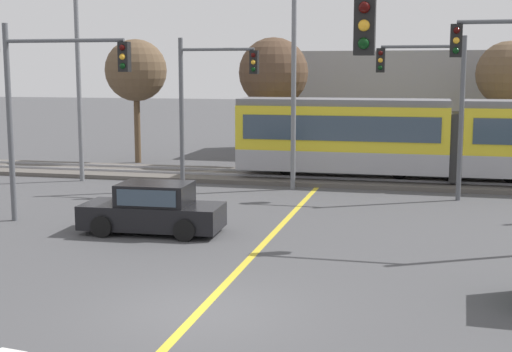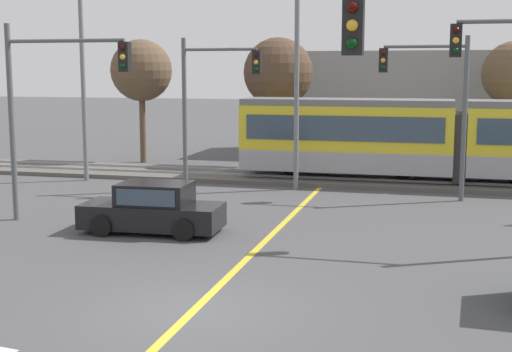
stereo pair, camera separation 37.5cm
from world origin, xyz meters
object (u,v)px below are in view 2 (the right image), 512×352
street_lamp_west (87,66)px  street_lamp_centre (301,62)px  bare_tree_far_west (141,71)px  traffic_light_far_right (436,93)px  bare_tree_west (278,73)px  traffic_light_far_left (209,92)px  traffic_light_near_right (507,109)px  traffic_light_mid_left (50,93)px  sedan_crossing (153,210)px  light_rail_tram (460,137)px

street_lamp_west → street_lamp_centre: 9.40m
street_lamp_west → bare_tree_far_west: size_ratio=1.38×
street_lamp_west → bare_tree_far_west: street_lamp_west is taller
traffic_light_far_right → street_lamp_west: 14.75m
street_lamp_west → bare_tree_west: (7.07, 6.22, -0.34)m
traffic_light_far_left → bare_tree_far_west: size_ratio=0.95×
traffic_light_near_right → bare_tree_far_west: traffic_light_near_right is taller
traffic_light_far_right → traffic_light_mid_left: traffic_light_mid_left is taller
sedan_crossing → street_lamp_west: size_ratio=0.48×
light_rail_tram → street_lamp_west: street_lamp_west is taller
traffic_light_far_right → traffic_light_far_left: bearing=-178.1°
light_rail_tram → traffic_light_far_left: 10.63m
street_lamp_centre → traffic_light_far_right: bearing=-10.5°
traffic_light_near_right → street_lamp_centre: size_ratio=0.71×
traffic_light_near_right → street_lamp_centre: 18.23m
light_rail_tram → street_lamp_west: size_ratio=2.09×
traffic_light_far_left → traffic_light_near_right: bearing=-58.0°
light_rail_tram → traffic_light_far_left: bearing=-158.4°
light_rail_tram → sedan_crossing: bearing=-128.9°
bare_tree_far_west → traffic_light_mid_left: bearing=-77.5°
traffic_light_far_right → street_lamp_centre: bearing=169.5°
light_rail_tram → street_lamp_centre: 7.49m
bare_tree_west → bare_tree_far_west: bearing=179.0°
sedan_crossing → street_lamp_centre: bearing=72.2°
traffic_light_mid_left → bare_tree_west: bearing=74.1°
light_rail_tram → traffic_light_near_right: size_ratio=2.81×
sedan_crossing → bare_tree_west: 15.49m
bare_tree_far_west → traffic_light_far_right: bearing=-26.3°
traffic_light_mid_left → traffic_light_far_left: 7.49m
light_rail_tram → bare_tree_far_west: (-15.94, 3.79, 2.73)m
light_rail_tram → traffic_light_far_right: size_ratio=3.04×
traffic_light_far_left → street_lamp_centre: size_ratio=0.66×
traffic_light_near_right → light_rail_tram: bearing=90.4°
traffic_light_near_right → bare_tree_west: bearing=110.6°
traffic_light_far_right → street_lamp_centre: 5.49m
sedan_crossing → traffic_light_mid_left: traffic_light_mid_left is taller
sedan_crossing → traffic_light_far_right: size_ratio=0.70×
traffic_light_far_right → street_lamp_west: bearing=176.0°
traffic_light_mid_left → street_lamp_west: size_ratio=0.71×
bare_tree_far_west → traffic_light_near_right: bearing=-55.5°
traffic_light_far_right → bare_tree_west: bare_tree_west is taller
bare_tree_far_west → bare_tree_west: 7.32m
traffic_light_near_right → bare_tree_far_west: size_ratio=1.03×
traffic_light_near_right → traffic_light_far_left: 18.59m
traffic_light_mid_left → traffic_light_near_right: bearing=-34.7°
traffic_light_far_right → bare_tree_far_west: 16.66m
street_lamp_west → traffic_light_far_left: bearing=-12.2°
street_lamp_west → traffic_light_near_right: bearing=-47.2°
sedan_crossing → traffic_light_far_left: 8.15m
sedan_crossing → street_lamp_centre: (2.80, 8.70, 4.46)m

